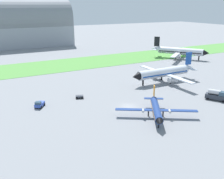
{
  "coord_description": "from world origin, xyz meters",
  "views": [
    {
      "loc": [
        -37.73,
        -58.81,
        28.1
      ],
      "look_at": [
        -0.94,
        8.29,
        3.0
      ],
      "focal_mm": 41.42,
      "sensor_mm": 36.0,
      "label": 1
    }
  ],
  "objects": [
    {
      "name": "hangar_distant",
      "position": [
        0.72,
        131.92,
        15.12
      ],
      "size": [
        57.3,
        25.93,
        32.12
      ],
      "color": "#9399A3",
      "rests_on": "ground_plane"
    },
    {
      "name": "airplane_midfield_jet",
      "position": [
        25.41,
        14.85,
        3.78
      ],
      "size": [
        29.03,
        29.65,
        10.5
      ],
      "rotation": [
        0.0,
        0.0,
        3.14
      ],
      "color": "silver",
      "rests_on": "ground_plane"
    },
    {
      "name": "fuel_truck_midfield",
      "position": [
        26.87,
        -8.52,
        1.58
      ],
      "size": [
        5.38,
        6.82,
        3.29
      ],
      "rotation": [
        0.0,
        0.0,
        5.25
      ],
      "color": "#2D333D",
      "rests_on": "ground_plane"
    },
    {
      "name": "airplane_foreground_turboprop",
      "position": [
        2.35,
        -9.72,
        2.34
      ],
      "size": [
        18.8,
        16.42,
        6.41
      ],
      "rotation": [
        0.0,
        0.0,
        4.15
      ],
      "color": "navy",
      "rests_on": "ground_plane"
    },
    {
      "name": "ground_plane",
      "position": [
        0.0,
        0.0,
        0.0
      ],
      "size": [
        600.0,
        600.0,
        0.0
      ],
      "primitive_type": "plane",
      "color": "gray"
    },
    {
      "name": "baggage_cart_by_runway",
      "position": [
        -9.84,
        13.42,
        0.57
      ],
      "size": [
        2.86,
        2.51,
        0.9
      ],
      "rotation": [
        0.0,
        0.0,
        2.76
      ],
      "color": "#2D333D",
      "rests_on": "ground_plane"
    },
    {
      "name": "pushback_tug_near_gate",
      "position": [
        -22.76,
        12.07,
        0.91
      ],
      "size": [
        3.59,
        3.96,
        1.95
      ],
      "rotation": [
        0.0,
        0.0,
        4.08
      ],
      "color": "#334FB2",
      "rests_on": "ground_plane"
    },
    {
      "name": "grass_taxiway_strip",
      "position": [
        0.0,
        61.85,
        0.04
      ],
      "size": [
        360.0,
        28.0,
        0.08
      ],
      "primitive_type": "cube",
      "color": "#549342",
      "rests_on": "ground_plane"
    },
    {
      "name": "airplane_parked_jet_far",
      "position": [
        61.93,
        46.67,
        4.07
      ],
      "size": [
        27.18,
        27.46,
        11.31
      ],
      "rotation": [
        0.0,
        0.0,
        5.34
      ],
      "color": "silver",
      "rests_on": "ground_plane"
    }
  ]
}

